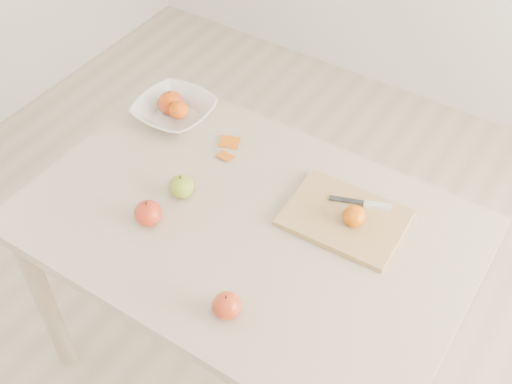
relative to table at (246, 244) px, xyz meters
The scene contains 14 objects.
ground 0.65m from the table, ahead, with size 3.50×3.50×0.00m, color #C6B293.
table is the anchor object (origin of this frame).
cutting_board 0.29m from the table, 33.66° to the left, with size 0.31×0.23×0.02m, color tan.
board_tangerine 0.32m from the table, 28.65° to the left, with size 0.06×0.06×0.05m, color #C75A07.
fruit_bowl 0.51m from the table, 150.84° to the left, with size 0.24×0.24×0.06m, color white.
bowl_tangerine_near 0.54m from the table, 151.22° to the left, with size 0.06×0.06×0.05m, color #D96107.
bowl_tangerine_far 0.48m from the table, 150.65° to the left, with size 0.06×0.06×0.05m, color #E15207.
orange_peel_a 0.33m from the table, 132.90° to the left, with size 0.06×0.04×0.00m, color #D45E0E.
orange_peel_b 0.28m from the table, 137.34° to the left, with size 0.04×0.04×0.00m, color #CD5F0E.
paring_knife 0.37m from the table, 39.12° to the left, with size 0.17×0.07×0.01m.
apple_green 0.24m from the table, behind, with size 0.07×0.07×0.07m, color #5C8617.
apple_red_c 0.29m from the table, 146.85° to the right, with size 0.07×0.07×0.07m, color #9E0A18.
apple_red_a 0.54m from the table, 150.68° to the left, with size 0.08×0.08×0.07m, color #9F110B.
apple_red_e 0.32m from the table, 65.17° to the right, with size 0.07×0.07×0.06m, color #97060C.
Camera 1 is at (0.64, -0.94, 2.05)m, focal length 45.00 mm.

